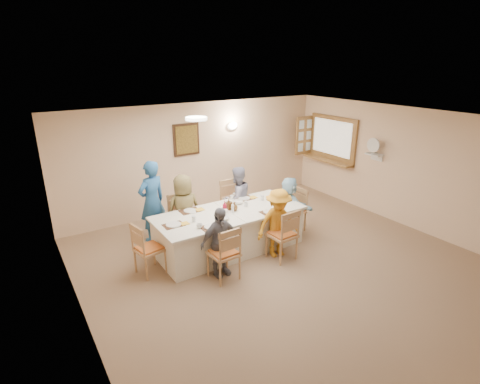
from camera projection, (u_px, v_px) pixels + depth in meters
ground at (294, 271)px, 6.35m from camera, size 7.00×7.00×0.00m
room_walls at (299, 187)px, 5.84m from camera, size 7.00×7.00×7.00m
wall_picture at (186, 140)px, 8.37m from camera, size 0.62×0.05×0.72m
wall_sconce at (232, 126)px, 8.90m from camera, size 0.26×0.09×0.18m
ceiling_light at (196, 119)px, 6.20m from camera, size 0.36×0.36×0.05m
serving_hatch at (333, 139)px, 9.39m from camera, size 0.06×1.50×1.15m
hatch_sill at (327, 160)px, 9.50m from camera, size 0.30×1.50×0.05m
shutter_door at (304, 135)px, 9.86m from camera, size 0.55×0.04×1.00m
fan_shelf at (374, 154)px, 8.31m from camera, size 0.22×0.36×0.03m
desk_fan at (374, 148)px, 8.24m from camera, size 0.30×0.30×0.28m
dining_table at (230, 230)px, 6.99m from camera, size 2.77×1.17×0.76m
chair_back_left at (182, 219)px, 7.28m from camera, size 0.45×0.45×0.93m
chair_back_right at (234, 205)px, 7.88m from camera, size 0.50×0.50×1.01m
chair_front_left at (223, 252)px, 6.02m from camera, size 0.47×0.47×0.94m
chair_front_right at (282, 234)px, 6.62m from camera, size 0.49×0.49×0.97m
chair_left_end at (149, 248)px, 6.17m from camera, size 0.52×0.52×0.92m
chair_right_end at (293, 210)px, 7.75m from camera, size 0.43×0.43×0.90m
diner_back_left at (184, 210)px, 7.11m from camera, size 0.71×0.49×1.39m
diner_back_right at (237, 199)px, 7.73m from camera, size 0.77×0.66×1.35m
diner_front_left at (220, 242)px, 6.07m from camera, size 0.73×0.37×1.20m
diner_front_right at (278, 223)px, 6.67m from camera, size 0.96×0.70×1.28m
diner_right_end at (289, 205)px, 7.64m from camera, size 1.11×0.39×1.18m
caregiver at (152, 201)px, 7.22m from camera, size 0.80×0.71×1.62m
placemat_fl at (212, 227)px, 6.22m from camera, size 0.37×0.27×0.01m
plate_fl at (212, 227)px, 6.22m from camera, size 0.25×0.25×0.02m
napkin_fl at (223, 225)px, 6.27m from camera, size 0.13×0.13×0.01m
placemat_fr at (269, 212)px, 6.83m from camera, size 0.33×0.24×0.01m
plate_fr at (269, 212)px, 6.83m from camera, size 0.23×0.23×0.01m
napkin_fr at (279, 211)px, 6.88m from camera, size 0.13×0.13×0.01m
placemat_bl at (190, 211)px, 6.88m from camera, size 0.36×0.27×0.01m
plate_bl at (190, 210)px, 6.88m from camera, size 0.22×0.22×0.01m
napkin_bl at (200, 209)px, 6.93m from camera, size 0.15×0.15×0.01m
placemat_br at (244, 199)px, 7.50m from camera, size 0.37×0.28×0.01m
plate_br at (244, 198)px, 7.49m from camera, size 0.24×0.24×0.01m
napkin_br at (253, 197)px, 7.55m from camera, size 0.14×0.14×0.01m
placemat_le at (174, 225)px, 6.30m from camera, size 0.34×0.26×0.01m
plate_le at (174, 225)px, 6.29m from camera, size 0.26×0.26×0.02m
napkin_le at (185, 223)px, 6.35m from camera, size 0.14×0.14×0.01m
placemat_re at (278, 200)px, 7.43m from camera, size 0.37×0.27×0.01m
plate_re at (278, 199)px, 7.42m from camera, size 0.23×0.23×0.01m
napkin_re at (286, 198)px, 7.48m from camera, size 0.13×0.13×0.01m
teacup_a at (199, 226)px, 6.18m from camera, size 0.16×0.16×0.08m
teacup_b at (232, 197)px, 7.47m from camera, size 0.12×0.12×0.08m
bowl_a at (223, 218)px, 6.50m from camera, size 0.22×0.22×0.05m
bowl_b at (238, 202)px, 7.23m from camera, size 0.27×0.27×0.06m
condiment_ketchup at (225, 207)px, 6.81m from camera, size 0.13×0.13×0.21m
condiment_brown at (229, 204)px, 6.92m from camera, size 0.16×0.16×0.22m
condiment_malt at (234, 206)px, 6.88m from camera, size 0.21×0.21×0.17m
drinking_glass at (221, 210)px, 6.80m from camera, size 0.06×0.06×0.09m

